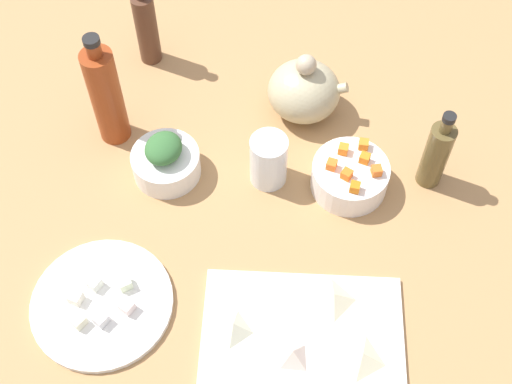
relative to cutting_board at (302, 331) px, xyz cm
name	(u,v)px	position (x,y,z in cm)	size (l,w,h in cm)	color
tabletop	(256,210)	(-11.53, 24.02, -2.00)	(190.00, 190.00, 3.00)	#AB7E4E
cutting_board	(302,331)	(0.00, 0.00, 0.00)	(34.23, 21.40, 1.00)	silver
plate_tofu	(102,303)	(-35.11, 0.01, 0.10)	(24.78, 24.78, 1.20)	white
bowl_greens	(166,164)	(-29.91, 29.45, 2.27)	(13.20, 13.20, 5.53)	white
bowl_carrots	(350,177)	(5.47, 31.35, 2.52)	(14.68, 14.68, 6.04)	white
teapot	(304,91)	(-5.35, 48.89, 5.71)	(16.27, 14.19, 15.68)	tan
bottle_0	(146,27)	(-39.98, 59.08, 8.71)	(4.68, 4.68, 22.57)	#513121
bottle_1	(436,154)	(20.75, 35.23, 7.61)	(4.79, 4.79, 19.29)	brown
bottle_2	(106,95)	(-42.39, 37.33, 11.23)	(6.15, 6.15, 26.61)	#923816
drinking_glass_0	(269,160)	(-10.16, 31.09, 5.11)	(7.19, 7.19, 11.23)	white
carrot_cube_0	(347,174)	(4.65, 29.07, 6.44)	(1.80, 1.80, 1.80)	orange
carrot_cube_1	(365,158)	(7.73, 33.23, 6.44)	(1.80, 1.80, 1.80)	orange
carrot_cube_2	(355,187)	(6.35, 26.43, 6.44)	(1.80, 1.80, 1.80)	orange
carrot_cube_3	(364,144)	(7.31, 36.46, 6.44)	(1.80, 1.80, 1.80)	orange
carrot_cube_4	(343,149)	(3.59, 34.76, 6.44)	(1.80, 1.80, 1.80)	orange
carrot_cube_5	(332,165)	(1.71, 30.86, 6.44)	(1.80, 1.80, 1.80)	orange
carrot_cube_6	(377,171)	(10.07, 30.69, 6.44)	(1.80, 1.80, 1.80)	orange
chopped_greens_mound	(163,148)	(-29.91, 29.45, 7.21)	(7.73, 6.94, 4.35)	#356834
tofu_cube_0	(101,319)	(-34.05, -3.52, 1.80)	(2.20, 2.20, 2.20)	silver
tofu_cube_1	(94,283)	(-37.00, 2.88, 1.80)	(2.20, 2.20, 2.20)	white
tofu_cube_2	(125,283)	(-31.73, 3.61, 1.80)	(2.20, 2.20, 2.20)	#E3F5CA
tofu_cube_3	(76,298)	(-39.41, -0.28, 1.80)	(2.20, 2.20, 2.20)	white
tofu_cube_4	(127,307)	(-30.24, -0.65, 1.80)	(2.20, 2.20, 2.20)	white
tofu_cube_5	(78,321)	(-37.76, -4.39, 1.80)	(2.20, 2.20, 2.20)	#F6F2CC
dumpling_0	(233,327)	(-11.60, -1.58, 1.83)	(5.08, 4.93, 2.67)	beige
dumpling_1	(293,354)	(-1.18, -4.92, 1.92)	(4.74, 4.26, 2.85)	beige
dumpling_2	(333,297)	(4.58, 6.32, 1.73)	(5.96, 5.88, 2.46)	beige
dumpling_3	(362,356)	(10.14, -3.58, 1.76)	(5.97, 5.92, 2.52)	beige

